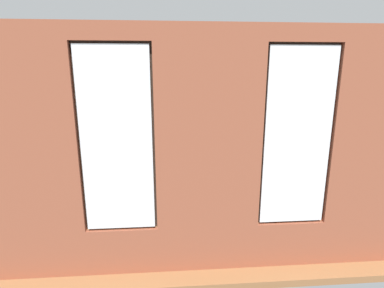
{
  "coord_description": "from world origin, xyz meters",
  "views": [
    {
      "loc": [
        0.48,
        6.38,
        2.61
      ],
      "look_at": [
        0.02,
        0.4,
        1.12
      ],
      "focal_mm": 28.0,
      "sensor_mm": 36.0,
      "label": 1
    }
  ],
  "objects_px": {
    "remote_gray": "(189,169)",
    "potted_plant_mid_room_small": "(227,156)",
    "potted_plant_corner_near_left": "(270,140)",
    "tv_flatscreen": "(60,154)",
    "cup_ceramic": "(182,166)",
    "table_plant_small": "(194,165)",
    "remote_black": "(173,171)",
    "potted_plant_by_left_couch": "(258,152)",
    "candle_jar": "(203,165)",
    "couch_by_window": "(213,220)",
    "papasan_chair": "(156,149)",
    "couch_left": "(292,169)",
    "potted_plant_beside_window_right": "(59,220)",
    "media_console": "(63,184)",
    "coffee_table": "(189,172)",
    "potted_plant_between_couches": "(302,198)"
  },
  "relations": [
    {
      "from": "coffee_table",
      "to": "tv_flatscreen",
      "type": "distance_m",
      "value": 2.76
    },
    {
      "from": "remote_gray",
      "to": "potted_plant_mid_room_small",
      "type": "xyz_separation_m",
      "value": [
        -1.07,
        -1.07,
        -0.04
      ]
    },
    {
      "from": "couch_by_window",
      "to": "remote_black",
      "type": "bearing_deg",
      "value": -73.87
    },
    {
      "from": "cup_ceramic",
      "to": "remote_gray",
      "type": "xyz_separation_m",
      "value": [
        -0.15,
        0.1,
        -0.03
      ]
    },
    {
      "from": "couch_by_window",
      "to": "media_console",
      "type": "height_order",
      "value": "couch_by_window"
    },
    {
      "from": "candle_jar",
      "to": "potted_plant_corner_near_left",
      "type": "height_order",
      "value": "potted_plant_corner_near_left"
    },
    {
      "from": "coffee_table",
      "to": "potted_plant_between_couches",
      "type": "height_order",
      "value": "potted_plant_between_couches"
    },
    {
      "from": "potted_plant_between_couches",
      "to": "coffee_table",
      "type": "bearing_deg",
      "value": -52.01
    },
    {
      "from": "tv_flatscreen",
      "to": "papasan_chair",
      "type": "bearing_deg",
      "value": -133.34
    },
    {
      "from": "couch_left",
      "to": "papasan_chair",
      "type": "bearing_deg",
      "value": -119.32
    },
    {
      "from": "couch_by_window",
      "to": "coffee_table",
      "type": "xyz_separation_m",
      "value": [
        0.23,
        -2.18,
        0.05
      ]
    },
    {
      "from": "couch_left",
      "to": "potted_plant_by_left_couch",
      "type": "distance_m",
      "value": 1.52
    },
    {
      "from": "remote_black",
      "to": "papasan_chair",
      "type": "relative_size",
      "value": 0.17
    },
    {
      "from": "potted_plant_corner_near_left",
      "to": "potted_plant_by_left_couch",
      "type": "bearing_deg",
      "value": 47.01
    },
    {
      "from": "candle_jar",
      "to": "couch_by_window",
      "type": "bearing_deg",
      "value": 87.39
    },
    {
      "from": "candle_jar",
      "to": "potted_plant_by_left_couch",
      "type": "bearing_deg",
      "value": -139.42
    },
    {
      "from": "table_plant_small",
      "to": "potted_plant_by_left_couch",
      "type": "bearing_deg",
      "value": -138.48
    },
    {
      "from": "papasan_chair",
      "to": "potted_plant_corner_near_left",
      "type": "distance_m",
      "value": 3.43
    },
    {
      "from": "table_plant_small",
      "to": "potted_plant_beside_window_right",
      "type": "xyz_separation_m",
      "value": [
        2.15,
        2.16,
        -0.08
      ]
    },
    {
      "from": "media_console",
      "to": "potted_plant_by_left_couch",
      "type": "distance_m",
      "value": 5.1
    },
    {
      "from": "cup_ceramic",
      "to": "remote_gray",
      "type": "height_order",
      "value": "cup_ceramic"
    },
    {
      "from": "potted_plant_corner_near_left",
      "to": "potted_plant_beside_window_right",
      "type": "height_order",
      "value": "potted_plant_corner_near_left"
    },
    {
      "from": "tv_flatscreen",
      "to": "media_console",
      "type": "bearing_deg",
      "value": 90.0
    },
    {
      "from": "remote_gray",
      "to": "potted_plant_corner_near_left",
      "type": "xyz_separation_m",
      "value": [
        -2.61,
        -2.21,
        0.09
      ]
    },
    {
      "from": "cup_ceramic",
      "to": "table_plant_small",
      "type": "bearing_deg",
      "value": 137.35
    },
    {
      "from": "remote_black",
      "to": "potted_plant_mid_room_small",
      "type": "height_order",
      "value": "potted_plant_mid_room_small"
    },
    {
      "from": "couch_by_window",
      "to": "tv_flatscreen",
      "type": "xyz_separation_m",
      "value": [
        2.94,
        -2.0,
        0.56
      ]
    },
    {
      "from": "cup_ceramic",
      "to": "potted_plant_corner_near_left",
      "type": "height_order",
      "value": "potted_plant_corner_near_left"
    },
    {
      "from": "remote_gray",
      "to": "potted_plant_beside_window_right",
      "type": "height_order",
      "value": "potted_plant_beside_window_right"
    },
    {
      "from": "remote_black",
      "to": "media_console",
      "type": "distance_m",
      "value": 2.35
    },
    {
      "from": "couch_by_window",
      "to": "cup_ceramic",
      "type": "distance_m",
      "value": 2.32
    },
    {
      "from": "table_plant_small",
      "to": "potted_plant_beside_window_right",
      "type": "relative_size",
      "value": 0.34
    },
    {
      "from": "papasan_chair",
      "to": "potted_plant_beside_window_right",
      "type": "height_order",
      "value": "potted_plant_beside_window_right"
    },
    {
      "from": "tv_flatscreen",
      "to": "potted_plant_mid_room_small",
      "type": "bearing_deg",
      "value": -161.76
    },
    {
      "from": "couch_by_window",
      "to": "tv_flatscreen",
      "type": "bearing_deg",
      "value": -34.28
    },
    {
      "from": "cup_ceramic",
      "to": "potted_plant_mid_room_small",
      "type": "bearing_deg",
      "value": -141.74
    },
    {
      "from": "media_console",
      "to": "potted_plant_beside_window_right",
      "type": "distance_m",
      "value": 2.21
    },
    {
      "from": "couch_left",
      "to": "tv_flatscreen",
      "type": "bearing_deg",
      "value": -88.31
    },
    {
      "from": "remote_black",
      "to": "potted_plant_by_left_couch",
      "type": "distance_m",
      "value": 2.99
    },
    {
      "from": "couch_left",
      "to": "cup_ceramic",
      "type": "relative_size",
      "value": 25.21
    },
    {
      "from": "cup_ceramic",
      "to": "potted_plant_by_left_couch",
      "type": "height_order",
      "value": "potted_plant_by_left_couch"
    },
    {
      "from": "media_console",
      "to": "papasan_chair",
      "type": "bearing_deg",
      "value": -133.3
    },
    {
      "from": "table_plant_small",
      "to": "potted_plant_corner_near_left",
      "type": "relative_size",
      "value": 0.32
    },
    {
      "from": "candle_jar",
      "to": "coffee_table",
      "type": "bearing_deg",
      "value": 23.09
    },
    {
      "from": "potted_plant_mid_room_small",
      "to": "candle_jar",
      "type": "bearing_deg",
      "value": 51.51
    },
    {
      "from": "potted_plant_mid_room_small",
      "to": "potted_plant_between_couches",
      "type": "height_order",
      "value": "potted_plant_between_couches"
    },
    {
      "from": "remote_gray",
      "to": "media_console",
      "type": "distance_m",
      "value": 2.72
    },
    {
      "from": "potted_plant_mid_room_small",
      "to": "potted_plant_between_couches",
      "type": "bearing_deg",
      "value": 100.5
    },
    {
      "from": "candle_jar",
      "to": "media_console",
      "type": "bearing_deg",
      "value": 6.09
    },
    {
      "from": "remote_gray",
      "to": "tv_flatscreen",
      "type": "relative_size",
      "value": 0.15
    }
  ]
}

